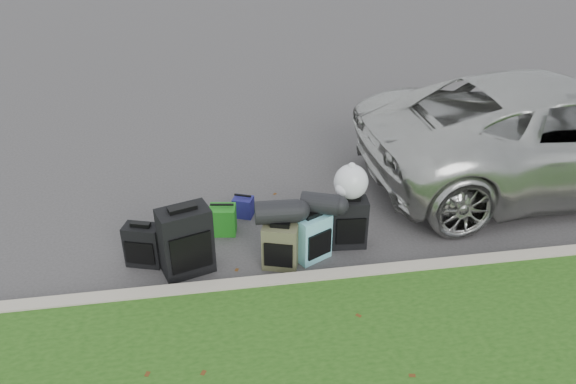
{
  "coord_description": "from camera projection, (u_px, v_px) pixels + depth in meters",
  "views": [
    {
      "loc": [
        -1.07,
        -5.86,
        4.01
      ],
      "look_at": [
        -0.1,
        0.2,
        0.55
      ],
      "focal_mm": 35.0,
      "sensor_mm": 36.0,
      "label": 1
    }
  ],
  "objects": [
    {
      "name": "suitcase_large_black_left",
      "position": [
        186.0,
        241.0,
        6.35
      ],
      "size": [
        0.65,
        0.5,
        0.82
      ],
      "primitive_type": "cube",
      "rotation": [
        0.0,
        0.0,
        0.31
      ],
      "color": "black",
      "rests_on": "ground"
    },
    {
      "name": "suitcase_teal",
      "position": [
        313.0,
        237.0,
        6.63
      ],
      "size": [
        0.47,
        0.4,
        0.58
      ],
      "primitive_type": "cube",
      "rotation": [
        0.0,
        0.0,
        0.49
      ],
      "color": "#5798A2",
      "rests_on": "ground"
    },
    {
      "name": "suitcase_large_black_right",
      "position": [
        349.0,
        223.0,
        6.85
      ],
      "size": [
        0.45,
        0.29,
        0.64
      ],
      "primitive_type": "cube",
      "rotation": [
        0.0,
        0.0,
        -0.08
      ],
      "color": "black",
      "rests_on": "ground"
    },
    {
      "name": "duffel_left",
      "position": [
        277.0,
        212.0,
        6.37
      ],
      "size": [
        0.52,
        0.29,
        0.27
      ],
      "primitive_type": "cylinder",
      "rotation": [
        0.0,
        1.57,
        -0.05
      ],
      "color": "black",
      "rests_on": "suitcase_olive"
    },
    {
      "name": "duffel_right",
      "position": [
        320.0,
        203.0,
        6.5
      ],
      "size": [
        0.5,
        0.39,
        0.25
      ],
      "primitive_type": "cylinder",
      "rotation": [
        0.0,
        1.57,
        -0.37
      ],
      "color": "black",
      "rests_on": "suitcase_teal"
    },
    {
      "name": "curb",
      "position": [
        314.0,
        280.0,
        6.26
      ],
      "size": [
        120.0,
        0.18,
        0.15
      ],
      "primitive_type": "cube",
      "color": "#9E937F",
      "rests_on": "ground"
    },
    {
      "name": "suitcase_olive",
      "position": [
        280.0,
        246.0,
        6.49
      ],
      "size": [
        0.46,
        0.36,
        0.55
      ],
      "primitive_type": "cube",
      "rotation": [
        0.0,
        0.0,
        -0.31
      ],
      "color": "#3E3F28",
      "rests_on": "ground"
    },
    {
      "name": "tote_green",
      "position": [
        223.0,
        220.0,
        7.16
      ],
      "size": [
        0.36,
        0.31,
        0.37
      ],
      "primitive_type": "cube",
      "rotation": [
        0.0,
        0.0,
        -0.15
      ],
      "color": "#1D771A",
      "rests_on": "ground"
    },
    {
      "name": "tote_navy",
      "position": [
        243.0,
        207.0,
        7.54
      ],
      "size": [
        0.31,
        0.28,
        0.27
      ],
      "primitive_type": "cube",
      "rotation": [
        0.0,
        0.0,
        -0.38
      ],
      "color": "navy",
      "rests_on": "ground"
    },
    {
      "name": "suitcase_small_black",
      "position": [
        144.0,
        245.0,
        6.54
      ],
      "size": [
        0.47,
        0.34,
        0.52
      ],
      "primitive_type": "cube",
      "rotation": [
        0.0,
        0.0,
        -0.31
      ],
      "color": "black",
      "rests_on": "ground"
    },
    {
      "name": "trash_bag",
      "position": [
        351.0,
        182.0,
        6.66
      ],
      "size": [
        0.41,
        0.41,
        0.41
      ],
      "primitive_type": "sphere",
      "color": "silver",
      "rests_on": "suitcase_large_black_right"
    },
    {
      "name": "ground",
      "position": [
        298.0,
        236.0,
        7.16
      ],
      "size": [
        120.0,
        120.0,
        0.0
      ],
      "primitive_type": "plane",
      "color": "#383535",
      "rests_on": "ground"
    },
    {
      "name": "suv",
      "position": [
        557.0,
        132.0,
        8.1
      ],
      "size": [
        5.73,
        2.72,
        1.58
      ],
      "primitive_type": "imported",
      "rotation": [
        0.0,
        0.0,
        1.59
      ],
      "color": "#B7B7B2",
      "rests_on": "ground"
    }
  ]
}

